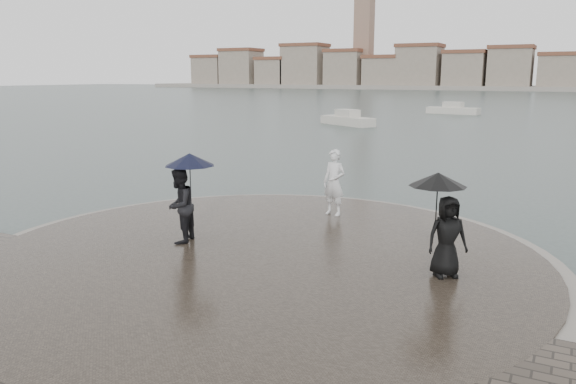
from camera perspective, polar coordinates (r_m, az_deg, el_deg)
The scene contains 8 objects.
ground at distance 9.55m, azimuth -13.73°, elevation -13.87°, with size 400.00×400.00×0.00m, color #2B3835.
kerb_ring at distance 12.13m, azimuth -2.84°, elevation -7.10°, with size 12.50×12.50×0.32m, color gray.
quay_tip at distance 12.12m, azimuth -2.84°, elevation -7.00°, with size 11.90×11.90×0.36m, color #2D261E.
statue at distance 15.15m, azimuth 4.70°, elevation 0.98°, with size 0.65×0.43×1.78m, color silver.
visitor_left at distance 12.75m, azimuth -10.69°, elevation -0.11°, with size 1.22×1.13×2.04m.
visitor_right at distance 10.86m, azimuth 15.56°, elevation -2.43°, with size 1.24×1.08×1.95m.
far_skyline at distance 167.56m, azimuth 23.65°, elevation 11.33°, with size 260.00×20.00×37.00m.
boats at distance 50.69m, azimuth 25.53°, elevation 6.45°, with size 39.36×21.34×1.50m.
Camera 1 is at (5.79, -6.41, 4.08)m, focal length 35.00 mm.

